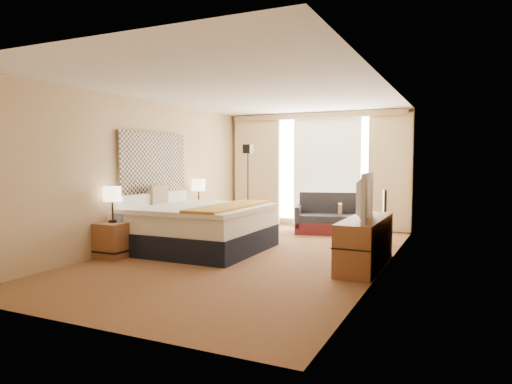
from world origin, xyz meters
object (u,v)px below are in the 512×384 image
at_px(nightstand_left, 115,240).
at_px(nightstand_right, 200,221).
at_px(desk_chair, 378,219).
at_px(lamp_left, 112,195).
at_px(media_dresser, 365,242).
at_px(television, 359,197).
at_px(loveseat, 328,220).
at_px(bed, 195,226).
at_px(lamp_right, 199,186).
at_px(floor_lamp, 248,170).

height_order(nightstand_left, nightstand_right, same).
height_order(desk_chair, lamp_left, lamp_left).
xyz_separation_m(media_dresser, television, (-0.05, -0.25, 0.68)).
xyz_separation_m(loveseat, lamp_left, (-2.42, -3.76, 0.71)).
xyz_separation_m(nightstand_left, loveseat, (2.38, 3.76, 0.00)).
xyz_separation_m(nightstand_left, bed, (0.81, 1.07, 0.12)).
bearing_deg(lamp_right, nightstand_right, -47.92).
xyz_separation_m(nightstand_left, nightstand_right, (0.00, 2.50, 0.00)).
bearing_deg(desk_chair, television, -99.95).
bearing_deg(lamp_right, television, -25.32).
relative_size(desk_chair, lamp_left, 1.73).
relative_size(loveseat, lamp_left, 2.62).
bearing_deg(media_dresser, nightstand_right, 158.60).
bearing_deg(floor_lamp, television, -40.85).
distance_m(loveseat, floor_lamp, 2.02).
relative_size(nightstand_left, lamp_left, 0.97).
relative_size(media_dresser, television, 1.59).
xyz_separation_m(floor_lamp, television, (2.95, -2.55, -0.29)).
xyz_separation_m(nightstand_right, lamp_right, (-0.05, 0.05, 0.73)).
bearing_deg(nightstand_left, desk_chair, 42.08).
height_order(lamp_left, television, television).
relative_size(bed, loveseat, 1.51).
bearing_deg(desk_chair, lamp_right, 176.21).
distance_m(nightstand_left, bed, 1.35).
relative_size(media_dresser, desk_chair, 1.84).
xyz_separation_m(lamp_left, television, (3.68, 0.80, 0.04)).
height_order(nightstand_left, floor_lamp, floor_lamp).
height_order(media_dresser, desk_chair, desk_chair).
xyz_separation_m(bed, lamp_left, (-0.84, -1.07, 0.59)).
xyz_separation_m(floor_lamp, desk_chair, (2.80, -0.19, -0.88)).
height_order(nightstand_right, media_dresser, media_dresser).
relative_size(nightstand_left, lamp_right, 0.94).
height_order(loveseat, lamp_right, lamp_right).
xyz_separation_m(nightstand_left, lamp_right, (-0.05, 2.55, 0.73)).
bearing_deg(loveseat, television, -81.74).
distance_m(bed, lamp_right, 1.81).
xyz_separation_m(nightstand_left, lamp_left, (-0.03, 0.00, 0.71)).
relative_size(media_dresser, loveseat, 1.21).
distance_m(nightstand_right, lamp_right, 0.73).
distance_m(bed, television, 2.92).
relative_size(lamp_left, lamp_right, 0.97).
distance_m(floor_lamp, television, 3.90).
bearing_deg(nightstand_right, nightstand_left, -90.00).
height_order(desk_chair, television, television).
height_order(floor_lamp, television, floor_lamp).
relative_size(nightstand_left, loveseat, 0.37).
relative_size(desk_chair, lamp_right, 1.68).
distance_m(lamp_right, television, 4.09).
distance_m(loveseat, lamp_left, 4.52).
distance_m(media_dresser, floor_lamp, 3.90).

